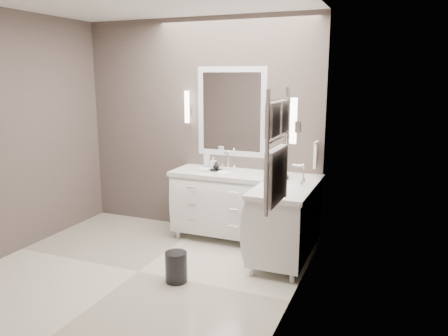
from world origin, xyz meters
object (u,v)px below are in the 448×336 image
at_px(towel_ladder, 277,156).
at_px(vanity_back, 223,200).
at_px(vanity_right, 286,217).
at_px(waste_bin, 176,267).

bearing_deg(towel_ladder, vanity_back, 124.10).
bearing_deg(towel_ladder, vanity_right, 99.84).
distance_m(vanity_back, waste_bin, 1.31).
distance_m(vanity_back, towel_ladder, 2.16).
xyz_separation_m(towel_ladder, waste_bin, (-1.08, 0.36, -1.24)).
height_order(vanity_right, waste_bin, vanity_right).
relative_size(towel_ladder, waste_bin, 2.98).
height_order(vanity_right, towel_ladder, towel_ladder).
relative_size(vanity_back, towel_ladder, 1.38).
xyz_separation_m(vanity_right, waste_bin, (-0.86, -0.94, -0.33)).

